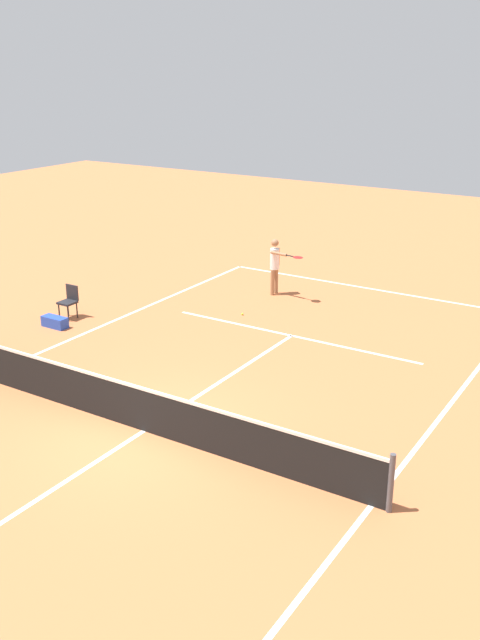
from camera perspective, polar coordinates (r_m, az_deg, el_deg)
ground_plane at (r=14.64m, az=-7.61°, el=-8.70°), size 60.00×60.00×0.00m
court_lines at (r=14.64m, az=-7.61°, el=-8.69°), size 9.77×22.73×0.01m
tennis_net at (r=14.41m, az=-7.69°, el=-6.97°), size 10.37×0.10×1.07m
player_serving at (r=22.45m, az=2.86°, el=4.63°), size 1.28×0.69×1.78m
tennis_ball at (r=20.86m, az=0.19°, el=0.48°), size 0.07×0.07×0.07m
courtside_chair_mid at (r=21.06m, az=-13.39°, el=1.55°), size 0.44×0.46×0.95m
equipment_bag at (r=20.54m, az=-14.47°, el=-0.15°), size 0.76×0.32×0.30m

